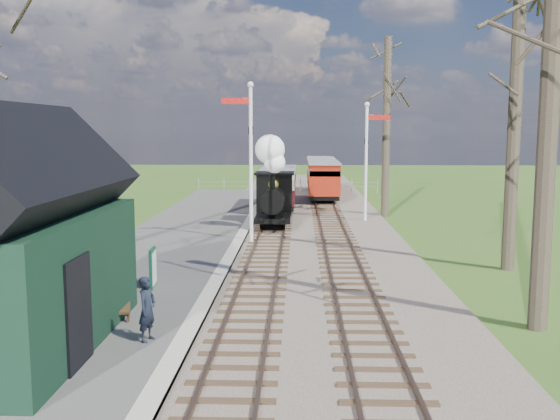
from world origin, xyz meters
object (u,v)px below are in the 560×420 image
at_px(locomotive, 273,187).
at_px(bench, 116,298).
at_px(semaphore_near, 249,151).
at_px(semaphore_far, 368,153).
at_px(red_carriage_a, 323,180).
at_px(sign_board, 153,268).
at_px(red_carriage_b, 321,173).
at_px(coach, 278,186).
at_px(station_shed, 17,243).
at_px(person, 147,309).

xyz_separation_m(locomotive, bench, (-3.04, -13.69, -1.29)).
xyz_separation_m(semaphore_near, semaphore_far, (5.14, 6.00, -0.27)).
xyz_separation_m(red_carriage_a, sign_board, (-5.39, -21.50, -0.65)).
xyz_separation_m(semaphore_far, sign_board, (-7.17, -13.35, -2.62)).
height_order(locomotive, sign_board, locomotive).
distance_m(red_carriage_a, red_carriage_b, 5.50).
height_order(semaphore_near, locomotive, semaphore_near).
distance_m(red_carriage_b, bench, 30.07).
distance_m(coach, red_carriage_a, 5.00).
xyz_separation_m(semaphore_near, sign_board, (-2.03, -7.35, -2.89)).
xyz_separation_m(coach, bench, (-3.05, -19.75, -0.80)).
bearing_deg(sign_board, bench, -95.78).
xyz_separation_m(coach, red_carriage_b, (2.60, 9.78, 0.00)).
bearing_deg(bench, semaphore_far, 64.93).
relative_size(locomotive, coach, 0.62).
bearing_deg(bench, sign_board, 84.22).
bearing_deg(red_carriage_a, bench, -103.23).
height_order(station_shed, semaphore_far, semaphore_far).
relative_size(station_shed, sign_board, 5.91).
relative_size(station_shed, coach, 0.98).
xyz_separation_m(semaphore_near, red_carriage_a, (3.37, 14.15, -2.23)).
bearing_deg(station_shed, semaphore_far, 64.28).
xyz_separation_m(station_shed, locomotive, (4.29, 15.82, -0.39)).
height_order(semaphore_near, sign_board, semaphore_near).
distance_m(red_carriage_a, person, 26.16).
distance_m(sign_board, person, 4.36).
xyz_separation_m(semaphore_near, coach, (0.77, 9.88, -2.24)).
height_order(sign_board, bench, sign_board).
bearing_deg(locomotive, semaphore_near, -101.21).
relative_size(locomotive, bench, 2.69).
height_order(semaphore_far, person, semaphore_far).
height_order(coach, red_carriage_a, red_carriage_a).
distance_m(locomotive, coach, 6.08).
bearing_deg(station_shed, locomotive, 74.85).
bearing_deg(coach, semaphore_near, -94.45).
xyz_separation_m(station_shed, semaphore_far, (8.67, 18.00, 1.08)).
height_order(semaphore_near, red_carriage_a, semaphore_near).
bearing_deg(person, red_carriage_b, 9.50).
height_order(sign_board, person, person).
bearing_deg(bench, red_carriage_b, 79.17).
height_order(semaphore_far, coach, semaphore_far).
distance_m(semaphore_far, person, 18.86).
relative_size(semaphore_far, person, 4.32).
distance_m(station_shed, sign_board, 5.13).
relative_size(sign_board, person, 0.80).
xyz_separation_m(coach, sign_board, (-2.79, -17.23, -0.65)).
relative_size(bench, person, 1.13).
bearing_deg(locomotive, station_shed, -105.15).
distance_m(semaphore_near, sign_board, 8.15).
relative_size(red_carriage_a, person, 3.53).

